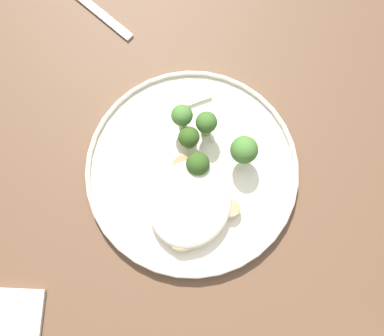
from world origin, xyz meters
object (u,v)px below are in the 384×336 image
Objects in this scene: seared_scallop_rear_pale at (190,203)px; broccoli_floret_small_sprig at (206,123)px; seared_scallop_on_noodles at (211,211)px; broccoli_floret_right_tilted at (198,164)px; seared_scallop_left_edge at (231,209)px; seared_scallop_half_hidden at (183,167)px; seared_scallop_front_small at (182,238)px; broccoli_floret_beside_noodles at (182,116)px; seared_scallop_tiny_bay at (193,223)px; broccoli_floret_front_edge at (244,150)px; broccoli_floret_near_rim at (189,138)px; dinner_plate at (192,170)px; seared_scallop_center_golden at (177,188)px.

broccoli_floret_small_sprig is (-0.10, -0.01, 0.02)m from seared_scallop_rear_pale.
broccoli_floret_right_tilted reaches higher than seared_scallop_on_noodles.
seared_scallop_left_edge is 0.08m from seared_scallop_half_hidden.
broccoli_floret_right_tilted reaches higher than seared_scallop_front_small.
broccoli_floret_beside_noodles reaches higher than seared_scallop_half_hidden.
broccoli_floret_front_edge is (-0.11, 0.03, 0.03)m from seared_scallop_tiny_bay.
broccoli_floret_near_rim is (-0.07, -0.08, 0.02)m from seared_scallop_left_edge.
seared_scallop_tiny_bay is 0.75× the size of seared_scallop_rear_pale.
seared_scallop_left_edge is 0.07m from broccoli_floret_right_tilted.
dinner_plate is 0.08m from seared_scallop_left_edge.
broccoli_floret_near_rim is (-0.08, -0.03, 0.02)m from seared_scallop_rear_pale.
broccoli_floret_right_tilted is at bearing 117.11° from dinner_plate.
dinner_plate is at bearing -159.31° from seared_scallop_tiny_bay.
seared_scallop_left_edge is at bearing 129.71° from seared_scallop_tiny_bay.
seared_scallop_half_hidden is (-0.03, -0.08, 0.00)m from seared_scallop_left_edge.
seared_scallop_tiny_bay is 0.40× the size of broccoli_floret_front_edge.
broccoli_floret_small_sprig reaches higher than dinner_plate.
broccoli_floret_front_edge reaches higher than broccoli_floret_small_sprig.
broccoli_floret_near_rim is (-0.03, -0.02, 0.00)m from broccoli_floret_right_tilted.
broccoli_floret_small_sprig reaches higher than seared_scallop_front_small.
seared_scallop_rear_pale is at bearing -27.52° from broccoli_floret_front_edge.
seared_scallop_half_hidden is 0.08m from broccoli_floret_front_edge.
seared_scallop_center_golden is at bearing -6.08° from broccoli_floret_small_sprig.
broccoli_floret_beside_noodles is at bearing -132.16° from seared_scallop_left_edge.
broccoli_floret_small_sprig is (-0.09, -0.07, 0.02)m from seared_scallop_left_edge.
broccoli_floret_small_sprig reaches higher than seared_scallop_rear_pale.
broccoli_floret_right_tilted reaches higher than dinner_plate.
seared_scallop_tiny_bay is 0.14m from broccoli_floret_beside_noodles.
seared_scallop_front_small is 0.14m from broccoli_floret_front_edge.
seared_scallop_center_golden reaches higher than seared_scallop_left_edge.
seared_scallop_half_hidden is (-0.07, -0.04, 0.00)m from seared_scallop_tiny_bay.
broccoli_floret_beside_noodles is (-0.06, -0.02, 0.02)m from seared_scallop_half_hidden.
seared_scallop_left_edge is 0.14m from broccoli_floret_beside_noodles.
broccoli_floret_beside_noodles reaches higher than seared_scallop_tiny_bay.
seared_scallop_tiny_bay is 0.51× the size of broccoli_floret_near_rim.
seared_scallop_tiny_bay is at bearing -50.29° from seared_scallop_left_edge.
seared_scallop_front_small is 1.04× the size of seared_scallop_half_hidden.
seared_scallop_left_edge is 1.05× the size of seared_scallop_on_noodles.
seared_scallop_rear_pale is at bearing 16.48° from dinner_plate.
seared_scallop_on_noodles is 0.10m from broccoli_floret_near_rim.
broccoli_floret_near_rim is at bearing -144.16° from seared_scallop_on_noodles.
broccoli_floret_front_edge is at bearing -172.99° from seared_scallop_left_edge.
seared_scallop_on_noodles is (-0.02, 0.02, 0.00)m from seared_scallop_tiny_bay.
broccoli_floret_front_edge is (-0.13, 0.04, 0.03)m from seared_scallop_front_small.
broccoli_floret_right_tilted is 0.78× the size of broccoli_floret_front_edge.
dinner_plate is 0.07m from broccoli_floret_small_sprig.
seared_scallop_on_noodles is (0.05, 0.04, 0.01)m from dinner_plate.
broccoli_floret_right_tilted is (-0.04, 0.02, 0.02)m from seared_scallop_center_golden.
broccoli_floret_front_edge is at bearing 163.33° from seared_scallop_front_small.
seared_scallop_on_noodles is 0.53× the size of broccoli_floret_near_rim.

